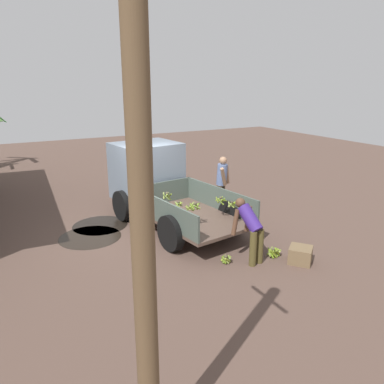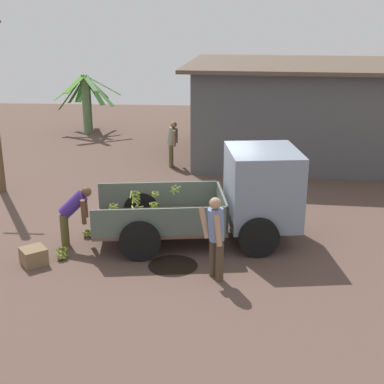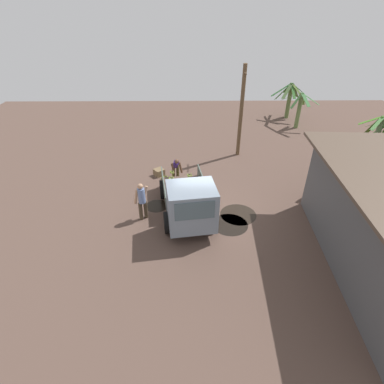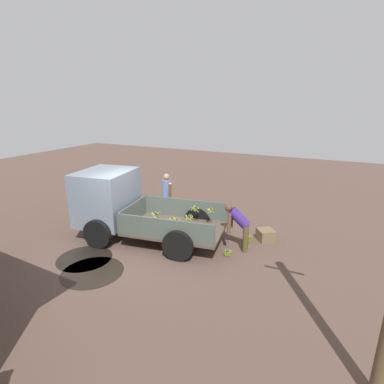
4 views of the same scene
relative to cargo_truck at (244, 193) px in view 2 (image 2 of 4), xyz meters
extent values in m
plane|color=brown|center=(-1.01, 0.62, -1.11)|extent=(36.00, 36.00, 0.00)
cylinder|color=black|center=(-1.48, -1.52, -1.11)|extent=(1.04, 1.04, 0.01)
cylinder|color=black|center=(-0.07, 1.68, -1.11)|extent=(1.51, 1.51, 0.01)
cylinder|color=black|center=(-0.77, 2.13, -1.11)|extent=(1.59, 1.59, 0.01)
cube|color=brown|center=(-1.91, -0.27, -0.64)|extent=(3.13, 2.25, 0.08)
cube|color=#4B5950|center=(-2.03, 0.62, -0.29)|extent=(2.87, 0.46, 0.62)
cube|color=#4B5950|center=(-1.78, -1.17, -0.29)|extent=(2.87, 0.46, 0.62)
cube|color=#4B5950|center=(-0.50, -0.07, -0.29)|extent=(0.31, 1.85, 0.62)
cube|color=gray|center=(0.41, 0.06, 0.17)|extent=(1.78, 2.02, 1.68)
cube|color=#4C606B|center=(1.17, 0.17, 0.50)|extent=(0.24, 1.45, 0.74)
cylinder|color=black|center=(0.04, 0.98, -0.68)|extent=(0.90, 0.34, 0.88)
cylinder|color=black|center=(0.31, -0.93, -0.68)|extent=(0.90, 0.34, 0.88)
cylinder|color=black|center=(-2.47, 0.62, -0.68)|extent=(0.90, 0.34, 0.88)
cylinder|color=black|center=(-2.20, -1.29, -0.68)|extent=(0.90, 0.34, 0.88)
sphere|color=brown|center=(-1.59, 0.30, 0.02)|extent=(0.08, 0.08, 0.08)
cylinder|color=olive|center=(-1.65, 0.35, -0.05)|extent=(0.15, 0.16, 0.17)
cylinder|color=olive|center=(-1.65, 0.28, -0.06)|extent=(0.10, 0.16, 0.19)
cylinder|color=olive|center=(-1.59, 0.22, -0.04)|extent=(0.20, 0.04, 0.15)
cylinder|color=olive|center=(-1.53, 0.29, -0.06)|extent=(0.06, 0.17, 0.19)
cylinder|color=#90A249|center=(-1.56, 0.38, -0.04)|extent=(0.20, 0.11, 0.15)
sphere|color=#423B2B|center=(-2.54, 0.30, -0.30)|extent=(0.07, 0.07, 0.07)
cylinder|color=olive|center=(-2.50, 0.34, -0.36)|extent=(0.15, 0.13, 0.15)
cylinder|color=#99AE42|center=(-2.57, 0.37, -0.34)|extent=(0.19, 0.10, 0.10)
cylinder|color=olive|center=(-2.61, 0.29, -0.35)|extent=(0.05, 0.18, 0.12)
cylinder|color=#8FA529|center=(-2.55, 0.23, -0.36)|extent=(0.17, 0.05, 0.14)
cylinder|color=olive|center=(-2.48, 0.28, -0.36)|extent=(0.08, 0.17, 0.15)
sphere|color=brown|center=(-2.05, -0.11, -0.25)|extent=(0.07, 0.07, 0.07)
cylinder|color=olive|center=(-2.10, -0.16, -0.29)|extent=(0.14, 0.15, 0.10)
cylinder|color=olive|center=(-2.05, -0.18, -0.29)|extent=(0.17, 0.04, 0.11)
cylinder|color=olive|center=(-1.99, -0.14, -0.30)|extent=(0.10, 0.16, 0.12)
cylinder|color=#90AC24|center=(-2.00, -0.09, -0.32)|extent=(0.08, 0.15, 0.15)
cylinder|color=olive|center=(-2.02, -0.05, -0.30)|extent=(0.16, 0.10, 0.12)
cylinder|color=olive|center=(-2.08, -0.04, -0.28)|extent=(0.17, 0.10, 0.09)
cylinder|color=olive|center=(-2.11, -0.11, -0.31)|extent=(0.04, 0.15, 0.14)
sphere|color=brown|center=(-2.52, -0.01, -0.03)|extent=(0.09, 0.09, 0.09)
cylinder|color=#5B7C1D|center=(-2.52, 0.07, -0.09)|extent=(0.20, 0.06, 0.14)
cylinder|color=#8CB143|center=(-2.60, -0.01, -0.09)|extent=(0.04, 0.20, 0.14)
cylinder|color=#90AE3B|center=(-2.54, -0.06, -0.12)|extent=(0.16, 0.10, 0.19)
cylinder|color=olive|center=(-2.46, -0.06, -0.09)|extent=(0.17, 0.17, 0.14)
cylinder|color=#8AA03E|center=(-2.44, 0.04, -0.08)|extent=(0.15, 0.19, 0.11)
sphere|color=#453E2D|center=(-2.83, -0.84, -0.04)|extent=(0.07, 0.07, 0.07)
cylinder|color=olive|center=(-2.89, -0.85, -0.09)|extent=(0.06, 0.15, 0.13)
cylinder|color=olive|center=(-2.85, -0.90, -0.08)|extent=(0.17, 0.07, 0.11)
cylinder|color=#8AAC22|center=(-2.78, -0.88, -0.08)|extent=(0.14, 0.14, 0.11)
cylinder|color=#8D9F46|center=(-2.78, -0.83, -0.10)|extent=(0.05, 0.15, 0.14)
cylinder|color=#9AAE4A|center=(-2.81, -0.78, -0.08)|extent=(0.16, 0.10, 0.11)
cylinder|color=#87A33E|center=(-2.88, -0.80, -0.09)|extent=(0.13, 0.13, 0.13)
sphere|color=brown|center=(-2.31, -0.86, -0.07)|extent=(0.08, 0.08, 0.08)
cylinder|color=olive|center=(-2.37, -0.82, -0.15)|extent=(0.13, 0.17, 0.18)
cylinder|color=#89A826|center=(-2.39, -0.89, -0.12)|extent=(0.11, 0.21, 0.11)
cylinder|color=olive|center=(-2.30, -0.92, -0.15)|extent=(0.18, 0.05, 0.18)
cylinder|color=olive|center=(-2.22, -0.87, -0.12)|extent=(0.06, 0.22, 0.12)
cylinder|color=olive|center=(-2.28, -0.77, -0.12)|extent=(0.22, 0.10, 0.11)
sphere|color=#4A4330|center=(-2.06, 0.21, -0.09)|extent=(0.07, 0.07, 0.07)
cylinder|color=#8CAD24|center=(-2.09, 0.17, -0.14)|extent=(0.13, 0.10, 0.12)
cylinder|color=#90A644|center=(-2.06, 0.15, -0.12)|extent=(0.15, 0.05, 0.08)
cylinder|color=olive|center=(-2.01, 0.18, -0.13)|extent=(0.10, 0.14, 0.10)
cylinder|color=olive|center=(-2.03, 0.23, -0.15)|extent=(0.09, 0.12, 0.14)
cylinder|color=olive|center=(-2.06, 0.26, -0.14)|extent=(0.14, 0.05, 0.11)
cylinder|color=#97AF44|center=(-2.09, 0.25, -0.15)|extent=(0.12, 0.11, 0.13)
cylinder|color=olive|center=(-2.12, 0.20, -0.14)|extent=(0.05, 0.15, 0.11)
cube|color=#4E4F51|center=(2.76, 10.52, 0.50)|extent=(8.03, 0.59, 3.23)
cube|color=#4E4F51|center=(2.42, 4.96, 0.50)|extent=(8.03, 0.59, 3.23)
cube|color=brown|center=(2.59, 7.74, 2.18)|extent=(9.22, 7.00, 0.12)
cylinder|color=#3F3833|center=(-1.06, 10.56, 0.50)|extent=(0.16, 0.16, 3.23)
cylinder|color=#3F3833|center=(-1.38, 5.39, 0.50)|extent=(0.16, 0.16, 3.23)
cylinder|color=#5D7E50|center=(-6.49, 10.91, 0.12)|extent=(0.31, 0.31, 2.47)
cube|color=#3E7030|center=(-5.74, 11.00, 0.97)|extent=(1.53, 0.37, 0.88)
cube|color=#487736|center=(-6.30, 11.24, 0.86)|extent=(0.57, 0.78, 1.10)
cube|color=#2A542A|center=(-6.77, 11.51, 0.84)|extent=(0.79, 1.32, 1.13)
cube|color=#42621D|center=(-7.08, 10.92, 0.67)|extent=(1.21, 0.27, 1.49)
cube|color=#448523|center=(-6.77, 10.43, 1.08)|extent=(0.81, 1.11, 0.67)
cube|color=#4F8643|center=(-6.15, 10.47, 1.12)|extent=(0.86, 1.01, 0.58)
cylinder|color=#3F622E|center=(-6.63, 11.70, 0.05)|extent=(0.34, 0.34, 2.32)
cube|color=#4D883B|center=(-6.03, 11.58, 0.63)|extent=(1.27, 0.50, 1.27)
cube|color=#2D7529|center=(-6.27, 12.12, 0.72)|extent=(0.88, 0.97, 1.08)
cube|color=#30511A|center=(-6.79, 12.36, 0.82)|extent=(0.57, 1.39, 0.90)
cube|color=#2B5C17|center=(-7.08, 11.84, 0.65)|extent=(0.99, 0.52, 1.23)
cube|color=#4B8B39|center=(-7.27, 11.36, 0.78)|extent=(1.39, 0.88, 0.96)
cube|color=#3A852B|center=(-6.73, 11.31, 0.75)|extent=(0.49, 0.87, 1.02)
cube|color=#2C5A20|center=(-6.16, 11.17, 0.72)|extent=(1.12, 1.22, 1.09)
cylinder|color=#453828|center=(-0.50, -2.08, -0.70)|extent=(0.22, 0.22, 0.82)
cylinder|color=#453828|center=(-0.63, -1.89, -0.70)|extent=(0.22, 0.22, 0.82)
cylinder|color=#697EB1|center=(-0.58, -2.00, 0.03)|extent=(0.45, 0.44, 0.66)
sphere|color=tan|center=(-0.60, -2.01, 0.47)|extent=(0.23, 0.23, 0.23)
cylinder|color=tan|center=(-0.54, -2.22, 0.00)|extent=(0.22, 0.26, 0.62)
cylinder|color=tan|center=(-0.81, -1.90, 0.02)|extent=(0.28, 0.35, 0.60)
cylinder|color=brown|center=(-4.00, -0.62, -0.72)|extent=(0.18, 0.18, 0.79)
cylinder|color=brown|center=(-3.96, -0.84, -0.72)|extent=(0.18, 0.18, 0.79)
cylinder|color=#3C237C|center=(-3.76, -0.69, -0.12)|extent=(0.69, 0.40, 0.63)
sphere|color=brown|center=(-3.46, -0.63, 0.17)|extent=(0.22, 0.22, 0.22)
cylinder|color=brown|center=(-3.56, -0.45, -0.23)|extent=(0.14, 0.23, 0.59)
cylinder|color=brown|center=(-3.50, -0.84, -0.23)|extent=(0.14, 0.20, 0.59)
cylinder|color=brown|center=(-2.33, 6.12, -0.74)|extent=(0.16, 0.16, 0.75)
cylinder|color=brown|center=(-2.31, 5.91, -0.74)|extent=(0.16, 0.16, 0.75)
cylinder|color=gray|center=(-2.28, 6.02, -0.07)|extent=(0.38, 0.31, 0.62)
sphere|color=#8C6746|center=(-2.22, 6.02, 0.33)|extent=(0.21, 0.21, 0.21)
cylinder|color=#8C6746|center=(-2.15, 6.21, -0.08)|extent=(0.12, 0.31, 0.55)
cylinder|color=#8C6746|center=(-2.18, 5.83, -0.10)|extent=(0.11, 0.19, 0.57)
sphere|color=brown|center=(-3.90, -1.27, -0.91)|extent=(0.08, 0.08, 0.08)
cylinder|color=olive|center=(-3.82, -1.25, -0.99)|extent=(0.09, 0.21, 0.17)
cylinder|color=olive|center=(-3.87, -1.20, -0.99)|extent=(0.21, 0.12, 0.17)
cylinder|color=olive|center=(-3.92, -1.21, -1.01)|extent=(0.17, 0.08, 0.21)
cylinder|color=olive|center=(-3.96, -1.25, -1.01)|extent=(0.11, 0.18, 0.20)
cylinder|color=olive|center=(-3.96, -1.29, -1.01)|extent=(0.08, 0.17, 0.21)
cylinder|color=olive|center=(-3.93, -1.33, -1.00)|extent=(0.18, 0.12, 0.19)
cylinder|color=#89A52A|center=(-3.88, -1.34, -1.00)|extent=(0.20, 0.10, 0.19)
cylinder|color=#80A52A|center=(-3.84, -1.32, -1.00)|extent=(0.15, 0.18, 0.19)
sphere|color=brown|center=(-3.64, -0.17, -0.96)|extent=(0.09, 0.09, 0.09)
cylinder|color=olive|center=(-3.61, -0.13, -1.03)|extent=(0.14, 0.12, 0.16)
cylinder|color=#587718|center=(-3.65, -0.12, -1.03)|extent=(0.16, 0.07, 0.16)
cylinder|color=olive|center=(-3.68, -0.14, -1.03)|extent=(0.11, 0.15, 0.16)
cylinder|color=olive|center=(-3.70, -0.18, -1.02)|extent=(0.07, 0.17, 0.14)
cylinder|color=olive|center=(-3.67, -0.24, -1.00)|extent=(0.18, 0.11, 0.11)
cylinder|color=olive|center=(-3.61, -0.24, -1.00)|extent=(0.18, 0.10, 0.12)
cylinder|color=olive|center=(-3.58, -0.21, -1.01)|extent=(0.13, 0.17, 0.12)
cylinder|color=#9AAF3A|center=(-3.57, -0.15, -1.01)|extent=(0.09, 0.18, 0.13)
sphere|color=brown|center=(-3.88, -1.39, -0.96)|extent=(0.08, 0.08, 0.08)
cylinder|color=olive|center=(-3.91, -1.35, -1.03)|extent=(0.15, 0.13, 0.16)
cylinder|color=olive|center=(-3.93, -1.39, -1.03)|extent=(0.05, 0.15, 0.16)
cylinder|color=#8FA236|center=(-3.92, -1.45, -1.01)|extent=(0.16, 0.15, 0.12)
cylinder|color=olive|center=(-3.87, -1.46, -1.02)|extent=(0.17, 0.08, 0.13)
cylinder|color=olive|center=(-3.83, -1.42, -1.03)|extent=(0.12, 0.16, 0.15)
cylinder|color=olive|center=(-3.82, -1.36, -1.01)|extent=(0.12, 0.17, 0.13)
cylinder|color=olive|center=(-3.86, -1.34, -1.03)|extent=(0.16, 0.08, 0.15)
cube|color=brown|center=(-4.39, -1.64, -0.93)|extent=(0.67, 0.67, 0.36)
camera|label=1|loc=(-9.88, 4.03, 2.74)|focal=35.00mm
camera|label=2|loc=(-0.38, -11.51, 3.90)|focal=50.00mm
camera|label=3|loc=(9.81, -0.04, 6.75)|focal=28.00mm
camera|label=4|loc=(-5.99, 7.13, 3.08)|focal=28.00mm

